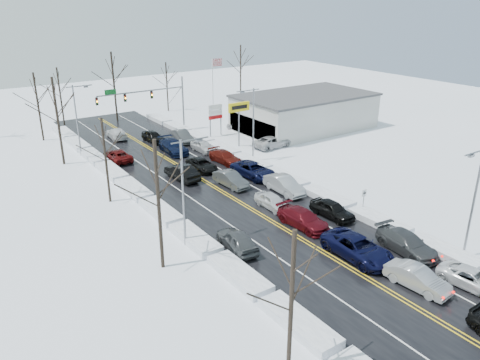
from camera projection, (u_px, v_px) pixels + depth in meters
ground at (243, 204)px, 45.93m from camera, size 160.00×160.00×0.00m
road_surface at (231, 197)px, 47.46m from camera, size 14.00×84.00×0.01m
snow_bank_left at (163, 216)px, 43.46m from camera, size 1.89×72.00×0.63m
snow_bank_right at (289, 182)px, 51.47m from camera, size 1.89×72.00×0.63m
traffic_signal_mast at (151, 97)px, 67.21m from camera, size 13.28×0.39×8.00m
tires_plus_sign at (239, 110)px, 61.91m from camera, size 3.20×0.34×6.00m
used_vehicles_sign at (215, 114)px, 67.12m from camera, size 2.20×0.22×4.65m
speed_limit_sign at (364, 197)px, 43.52m from camera, size 0.55×0.09×2.35m
flagpole at (214, 84)px, 74.77m from camera, size 1.87×1.20×10.00m
dealership_building at (304, 111)px, 71.40m from camera, size 20.40×12.40×5.30m
streetlight_se at (474, 195)px, 34.55m from camera, size 3.20×0.25×9.00m
streetlight_ne at (252, 119)px, 56.03m from camera, size 3.20×0.25×9.00m
streetlight_sw at (185, 184)px, 36.55m from camera, size 3.20×0.25×9.00m
streetlight_nw at (78, 115)px, 58.02m from camera, size 3.20×0.25×9.00m
tree_left_a at (292, 280)px, 22.49m from camera, size 3.60×3.60×9.00m
tree_left_b at (157, 181)px, 32.71m from camera, size 4.00×4.00×10.00m
tree_left_c at (104, 144)px, 44.36m from camera, size 3.40×3.40×8.50m
tree_left_d at (56, 104)px, 54.22m from camera, size 4.20×4.20×10.50m
tree_left_e at (36, 94)px, 63.89m from camera, size 3.80×3.80×9.50m
tree_far_b at (59, 85)px, 71.91m from camera, size 3.60×3.60×9.00m
tree_far_c at (113, 73)px, 74.09m from camera, size 4.40×4.40×11.00m
tree_far_d at (166, 77)px, 81.15m from camera, size 3.40×3.40×8.50m
tree_far_e at (241, 62)px, 89.45m from camera, size 4.20×4.20×10.50m
queued_car_1 at (416, 287)px, 32.75m from camera, size 2.04×4.76×1.52m
queued_car_2 at (357, 257)px, 36.54m from camera, size 2.92×6.18×1.71m
queued_car_3 at (303, 226)px, 41.44m from camera, size 2.44×5.45×1.55m
queued_car_4 at (272, 208)px, 45.08m from camera, size 1.70×4.18×1.42m
queued_car_5 at (231, 186)px, 50.29m from camera, size 1.93×4.80×1.55m
queued_car_6 at (202, 170)px, 54.94m from camera, size 2.35×4.84×1.33m
queued_car_7 at (174, 153)px, 61.07m from camera, size 2.72×5.96×1.69m
queued_car_8 at (153, 142)px, 65.64m from camera, size 2.04×4.59×1.53m
queued_car_10 at (472, 287)px, 32.82m from camera, size 2.74×4.99×1.32m
queued_car_11 at (406, 252)px, 37.31m from camera, size 2.84×5.73×1.60m
queued_car_12 at (332, 217)px, 43.21m from camera, size 2.04×4.67×1.57m
queued_car_13 at (284, 192)px, 48.65m from camera, size 1.97×5.25×1.71m
queued_car_14 at (253, 177)px, 52.85m from camera, size 3.20×6.06×1.62m
queued_car_15 at (225, 163)px, 57.37m from camera, size 2.39×5.13×1.45m
queued_car_16 at (203, 152)px, 61.44m from camera, size 1.85×4.48×1.52m
queued_car_17 at (183, 142)px, 65.64m from camera, size 2.13×4.97×1.59m
oncoming_car_0 at (182, 179)px, 52.14m from camera, size 2.09×5.24×1.69m
oncoming_car_1 at (118, 161)px, 57.96m from camera, size 2.38×5.16×1.43m
oncoming_car_2 at (117, 138)px, 67.26m from camera, size 2.36×5.22×1.48m
oncoming_car_3 at (237, 249)px, 37.75m from camera, size 2.52×4.99×1.63m
parked_car_0 at (272, 147)px, 63.16m from camera, size 5.66×2.82×1.54m
parked_car_1 at (274, 138)px, 67.46m from camera, size 2.35×5.33×1.52m
parked_car_2 at (240, 131)px, 70.87m from camera, size 2.38×4.93×1.62m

